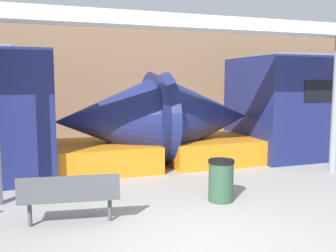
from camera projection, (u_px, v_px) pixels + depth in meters
ground_plane at (211, 245)px, 5.43m from camera, size 60.00×60.00×0.00m
station_wall at (101, 78)px, 14.55m from camera, size 56.00×0.20×5.00m
bench_near at (70, 195)px, 6.13m from camera, size 1.67×0.66×0.87m
trash_bin at (221, 180)px, 7.41m from camera, size 0.52×0.52×0.83m
support_column_far at (336, 106)px, 9.62m from camera, size 0.21×0.21×3.49m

